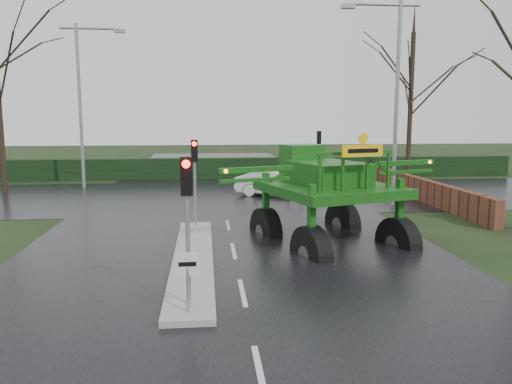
{
  "coord_description": "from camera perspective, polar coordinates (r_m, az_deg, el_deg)",
  "views": [
    {
      "loc": [
        -0.88,
        -12.0,
        4.37
      ],
      "look_at": [
        0.73,
        3.84,
        2.0
      ],
      "focal_mm": 35.0,
      "sensor_mm": 36.0,
      "label": 1
    }
  ],
  "objects": [
    {
      "name": "traffic_signal_mid",
      "position": [
        19.58,
        -7.03,
        3.19
      ],
      "size": [
        0.26,
        0.33,
        3.52
      ],
      "color": "gray",
      "rests_on": "ground"
    },
    {
      "name": "traffic_signal_far",
      "position": [
        32.9,
        7.19,
        5.31
      ],
      "size": [
        0.26,
        0.33,
        3.52
      ],
      "rotation": [
        0.0,
        0.0,
        3.14
      ],
      "color": "gray",
      "rests_on": "ground"
    },
    {
      "name": "street_light_left_far",
      "position": [
        32.86,
        -19.02,
        10.85
      ],
      "size": [
        3.85,
        0.3,
        10.0
      ],
      "color": "gray",
      "rests_on": "ground"
    },
    {
      "name": "brick_wall",
      "position": [
        30.46,
        16.18,
        1.03
      ],
      "size": [
        0.4,
        20.0,
        1.2
      ],
      "primitive_type": "cube",
      "color": "#592D1E",
      "rests_on": "ground"
    },
    {
      "name": "road_cross",
      "position": [
        28.35,
        -3.96,
        -0.4
      ],
      "size": [
        80.0,
        12.0,
        0.02
      ],
      "primitive_type": "cube",
      "color": "black",
      "rests_on": "ground"
    },
    {
      "name": "hedge_row",
      "position": [
        36.19,
        -4.39,
        2.71
      ],
      "size": [
        44.0,
        0.9,
        1.5
      ],
      "primitive_type": "cube",
      "color": "black",
      "rests_on": "ground"
    },
    {
      "name": "tree_right_far",
      "position": [
        35.86,
        17.33,
        11.5
      ],
      "size": [
        7.0,
        7.0,
        12.05
      ],
      "color": "black",
      "rests_on": "ground"
    },
    {
      "name": "ground",
      "position": [
        12.8,
        -1.55,
        -11.5
      ],
      "size": [
        140.0,
        140.0,
        0.0
      ],
      "primitive_type": "plane",
      "color": "black",
      "rests_on": "ground"
    },
    {
      "name": "road_main",
      "position": [
        22.45,
        -3.46,
        -2.76
      ],
      "size": [
        14.0,
        80.0,
        0.02
      ],
      "primitive_type": "cube",
      "color": "black",
      "rests_on": "ground"
    },
    {
      "name": "median_island",
      "position": [
        15.61,
        -7.19,
        -7.54
      ],
      "size": [
        1.2,
        10.0,
        0.16
      ],
      "primitive_type": "cube",
      "color": "gray",
      "rests_on": "ground"
    },
    {
      "name": "traffic_signal_near",
      "position": [
        11.14,
        -7.9,
        -0.81
      ],
      "size": [
        0.26,
        0.33,
        3.52
      ],
      "color": "gray",
      "rests_on": "ground"
    },
    {
      "name": "keep_left_sign",
      "position": [
        11.02,
        -7.83,
        -9.11
      ],
      "size": [
        0.5,
        0.07,
        1.35
      ],
      "color": "gray",
      "rests_on": "ground"
    },
    {
      "name": "white_sedan",
      "position": [
        28.09,
        2.28,
        -0.49
      ],
      "size": [
        4.7,
        3.25,
        1.47
      ],
      "primitive_type": "imported",
      "rotation": [
        0.0,
        0.0,
        1.15
      ],
      "color": "white",
      "rests_on": "ground"
    },
    {
      "name": "crop_sprayer",
      "position": [
        15.94,
        6.01,
        0.94
      ],
      "size": [
        8.32,
        6.36,
        4.85
      ],
      "rotation": [
        0.0,
        0.0,
        0.31
      ],
      "color": "black",
      "rests_on": "ground"
    },
    {
      "name": "street_light_right",
      "position": [
        25.71,
        15.2,
        11.79
      ],
      "size": [
        3.85,
        0.3,
        10.0
      ],
      "color": "gray",
      "rests_on": "ground"
    }
  ]
}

